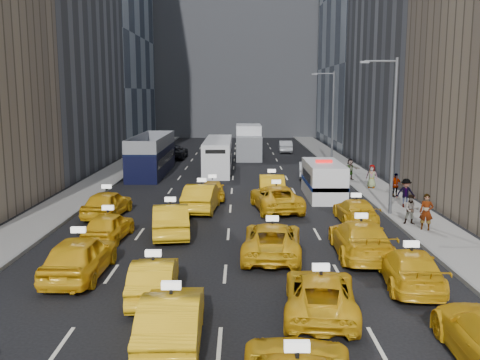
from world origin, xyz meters
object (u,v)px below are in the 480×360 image
object	(u,v)px
taxi_1	(172,319)
city_bus	(218,155)
pedestrian_0	(426,212)
double_decker	(152,155)
box_truck	(249,142)
nypd_van	(323,180)

from	to	relation	value
taxi_1	city_bus	xyz separation A→B (m)	(-0.05, 34.14, 0.65)
pedestrian_0	double_decker	bearing A→B (deg)	154.56
taxi_1	box_truck	distance (m)	43.87
double_decker	pedestrian_0	world-z (taller)	double_decker
nypd_van	pedestrian_0	bearing A→B (deg)	-66.27
taxi_1	pedestrian_0	distance (m)	16.81
pedestrian_0	nypd_van	bearing A→B (deg)	136.20
city_bus	pedestrian_0	xyz separation A→B (m)	(11.48, -21.81, -0.35)
nypd_van	city_bus	bearing A→B (deg)	122.84
double_decker	city_bus	distance (m)	6.03
nypd_van	double_decker	xyz separation A→B (m)	(-13.42, 10.76, 0.49)
nypd_van	city_bus	distance (m)	14.69
nypd_van	double_decker	world-z (taller)	double_decker
taxi_1	box_truck	xyz separation A→B (m)	(2.89, 43.76, 0.98)
double_decker	pedestrian_0	bearing A→B (deg)	-44.99
double_decker	city_bus	xyz separation A→B (m)	(5.75, 1.78, -0.23)
taxi_1	city_bus	bearing A→B (deg)	-91.55
taxi_1	pedestrian_0	bearing A→B (deg)	-134.48
taxi_1	nypd_van	size ratio (longest dim) A/B	0.78
pedestrian_0	taxi_1	bearing A→B (deg)	-108.97
taxi_1	double_decker	bearing A→B (deg)	-81.47
pedestrian_0	city_bus	bearing A→B (deg)	141.62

